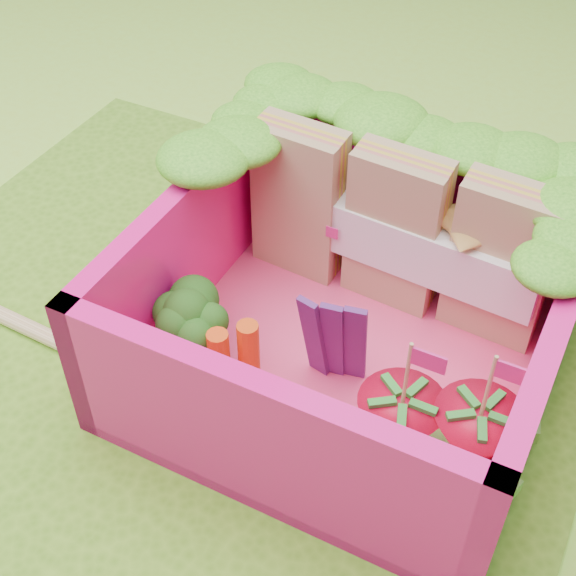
% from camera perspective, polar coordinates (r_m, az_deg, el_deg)
% --- Properties ---
extents(ground, '(14.00, 14.00, 0.00)m').
position_cam_1_polar(ground, '(2.83, -6.30, -5.28)').
color(ground, '#A4DA3D').
rests_on(ground, ground).
extents(placemat, '(2.60, 2.60, 0.03)m').
position_cam_1_polar(placemat, '(2.82, -6.32, -5.08)').
color(placemat, '#5A9321').
rests_on(placemat, ground).
extents(bento_floor, '(1.30, 1.30, 0.05)m').
position_cam_1_polar(bento_floor, '(2.76, 4.40, -4.94)').
color(bento_floor, '#F33E75').
rests_on(bento_floor, placemat).
extents(bento_box, '(1.30, 1.30, 0.55)m').
position_cam_1_polar(bento_box, '(2.58, 4.69, -1.24)').
color(bento_box, '#FF1588').
rests_on(bento_box, placemat).
extents(lettuce_ruffle, '(1.43, 0.83, 0.11)m').
position_cam_1_polar(lettuce_ruffle, '(2.73, 9.18, 10.06)').
color(lettuce_ruffle, '#2A8B19').
rests_on(lettuce_ruffle, bento_box).
extents(sandwich_stack, '(1.08, 0.24, 0.58)m').
position_cam_1_polar(sandwich_stack, '(2.79, 7.75, 4.07)').
color(sandwich_stack, tan).
rests_on(sandwich_stack, bento_floor).
extents(broccoli, '(0.35, 0.35, 0.26)m').
position_cam_1_polar(broccoli, '(2.60, -7.40, -2.42)').
color(broccoli, '#649045').
rests_on(broccoli, bento_floor).
extents(carrot_sticks, '(0.14, 0.13, 0.27)m').
position_cam_1_polar(carrot_sticks, '(2.55, -3.81, -5.05)').
color(carrot_sticks, '#E54F13').
rests_on(carrot_sticks, bento_floor).
extents(purple_wedges, '(0.20, 0.07, 0.38)m').
position_cam_1_polar(purple_wedges, '(2.52, 3.28, -3.75)').
color(purple_wedges, '#561B61').
rests_on(purple_wedges, bento_floor).
extents(strawberry_left, '(0.26, 0.26, 0.50)m').
position_cam_1_polar(strawberry_left, '(2.39, 7.87, -9.85)').
color(strawberry_left, red).
rests_on(strawberry_left, bento_floor).
extents(strawberry_right, '(0.26, 0.26, 0.50)m').
position_cam_1_polar(strawberry_right, '(2.40, 13.09, -10.60)').
color(strawberry_right, red).
rests_on(strawberry_right, bento_floor).
extents(snap_peas, '(0.60, 0.48, 0.05)m').
position_cam_1_polar(snap_peas, '(2.51, 10.38, -10.89)').
color(snap_peas, '#63B438').
rests_on(snap_peas, bento_floor).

